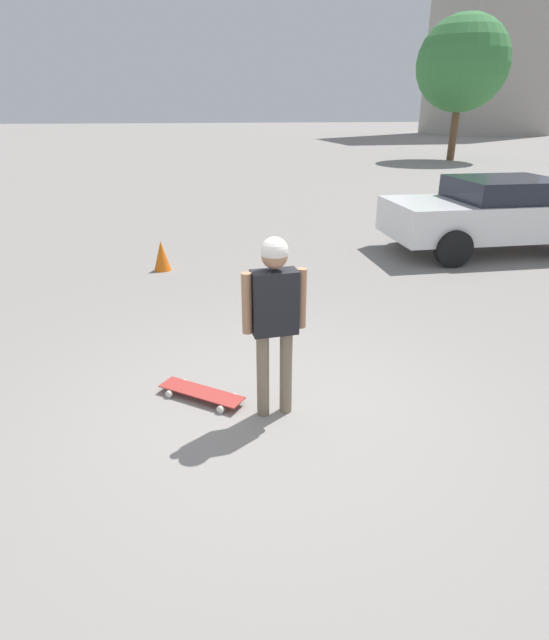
% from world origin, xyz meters
% --- Properties ---
extents(ground_plane, '(220.00, 220.00, 0.00)m').
position_xyz_m(ground_plane, '(0.00, 0.00, 0.00)').
color(ground_plane, gray).
extents(person, '(0.24, 0.58, 1.71)m').
position_xyz_m(person, '(0.00, 0.00, 1.08)').
color(person, '#7A6B56').
rests_on(person, ground_plane).
extents(skateboard, '(0.74, 0.85, 0.08)m').
position_xyz_m(skateboard, '(0.38, 0.67, 0.07)').
color(skateboard, '#A5332D').
rests_on(skateboard, ground_plane).
extents(car_parked_near, '(2.15, 4.36, 1.45)m').
position_xyz_m(car_parked_near, '(4.94, -5.53, 0.77)').
color(car_parked_near, silver).
rests_on(car_parked_near, ground_plane).
extents(tree_distant, '(4.84, 4.84, 7.33)m').
position_xyz_m(tree_distant, '(23.19, -14.88, 4.89)').
color(tree_distant, brown).
rests_on(tree_distant, ground_plane).
extents(traffic_cone, '(0.31, 0.31, 0.53)m').
position_xyz_m(traffic_cone, '(4.90, 1.07, 0.27)').
color(traffic_cone, orange).
rests_on(traffic_cone, ground_plane).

